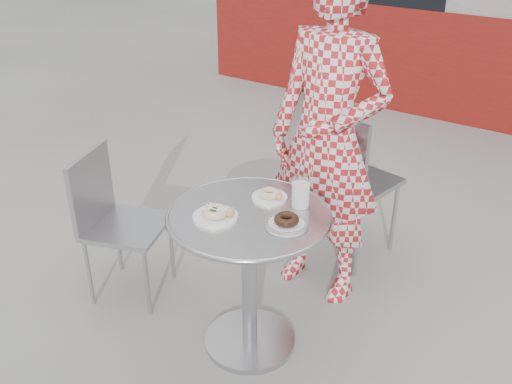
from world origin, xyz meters
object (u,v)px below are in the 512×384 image
Objects in this scene: chair_far at (349,210)px; plate_checker at (286,222)px; plate_near at (216,214)px; bistro_table at (249,248)px; chair_left at (129,252)px; plate_far at (270,195)px; seated_person at (328,139)px; milk_cup at (301,194)px.

chair_far is 1.10m from plate_checker.
chair_far is 4.80× the size of plate_near.
chair_far reaches higher than bistro_table.
plate_near is (0.68, -0.08, 0.50)m from chair_left.
plate_checker is at bearing -108.00° from chair_left.
plate_near reaches higher than plate_far.
plate_far reaches higher than bistro_table.
plate_checker is (0.15, -0.61, -0.13)m from seated_person.
bistro_table is 4.56× the size of plate_far.
seated_person is 0.48m from plate_far.
chair_left is 0.94m from plate_far.
plate_near is at bearing 94.63° from chair_far.
plate_near is (-0.10, -1.11, 0.46)m from chair_far.
chair_far reaches higher than plate_checker.
milk_cup is at bearing 7.00° from plate_far.
bistro_table is 0.24m from plate_near.
bistro_table is 4.02× the size of plate_checker.
chair_far reaches higher than plate_far.
chair_far is 1.29m from chair_left.
seated_person is (0.03, -0.37, 0.59)m from chair_far.
chair_left is at bearing 173.25° from plate_near.
seated_person is at bearing 103.54° from plate_checker.
chair_left is 6.02× the size of milk_cup.
chair_left is 4.17× the size of plate_near.
milk_cup reaches higher than bistro_table.
plate_checker reaches higher than bistro_table.
plate_near reaches higher than bistro_table.
chair_far is at bearing 89.43° from bistro_table.
plate_far is 0.88× the size of plate_checker.
seated_person reaches higher than bistro_table.
plate_far is (0.77, 0.19, 0.50)m from chair_left.
bistro_table is 0.70m from seated_person.
milk_cup is (0.24, 0.29, 0.04)m from plate_near.
bistro_table is 0.91× the size of chair_left.
bistro_table is 0.34m from milk_cup.
bistro_table is at bearing -89.67° from plate_far.
bistro_table is 0.25m from plate_far.
chair_far is 0.97m from milk_cup.
chair_left is at bearing -165.91° from plate_far.
chair_left is at bearing -138.44° from seated_person.
chair_left is 0.85m from plate_near.
plate_near is at bearing -108.10° from plate_far.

